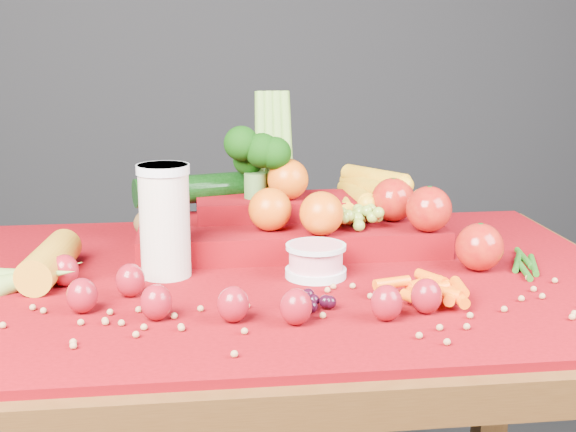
{
  "coord_description": "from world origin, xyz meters",
  "views": [
    {
      "loc": [
        -0.15,
        -1.19,
        1.14
      ],
      "look_at": [
        0.0,
        0.02,
        0.85
      ],
      "focal_mm": 50.0,
      "sensor_mm": 36.0,
      "label": 1
    }
  ],
  "objects": [
    {
      "name": "table",
      "position": [
        0.0,
        0.0,
        0.66
      ],
      "size": [
        1.1,
        0.8,
        0.75
      ],
      "color": "#3A200D",
      "rests_on": "ground"
    },
    {
      "name": "red_cloth",
      "position": [
        0.0,
        0.0,
        0.76
      ],
      "size": [
        1.05,
        0.75,
        0.01
      ],
      "primitive_type": "cube",
      "color": "#73030B",
      "rests_on": "table"
    },
    {
      "name": "milk_glass",
      "position": [
        -0.19,
        0.01,
        0.86
      ],
      "size": [
        0.08,
        0.08,
        0.17
      ],
      "rotation": [
        0.0,
        0.0,
        0.01
      ],
      "color": "beige",
      "rests_on": "red_cloth"
    },
    {
      "name": "yogurt_bowl",
      "position": [
        0.04,
        -0.02,
        0.79
      ],
      "size": [
        0.09,
        0.09,
        0.05
      ],
      "rotation": [
        0.0,
        0.0,
        0.39
      ],
      "color": "silver",
      "rests_on": "red_cloth"
    },
    {
      "name": "strawberry_scatter",
      "position": [
        -0.12,
        -0.14,
        0.79
      ],
      "size": [
        0.54,
        0.28,
        0.05
      ],
      "color": "maroon",
      "rests_on": "red_cloth"
    },
    {
      "name": "dark_grape_cluster",
      "position": [
        0.01,
        -0.17,
        0.78
      ],
      "size": [
        0.06,
        0.05,
        0.03
      ],
      "primitive_type": null,
      "color": "black",
      "rests_on": "red_cloth"
    },
    {
      "name": "soybean_scatter",
      "position": [
        0.0,
        -0.2,
        0.77
      ],
      "size": [
        0.84,
        0.24,
        0.01
      ],
      "primitive_type": null,
      "color": "#A77447",
      "rests_on": "red_cloth"
    },
    {
      "name": "corn_ear",
      "position": [
        -0.38,
        -0.01,
        0.78
      ],
      "size": [
        0.2,
        0.24,
        0.06
      ],
      "rotation": [
        0.0,
        0.0,
        1.46
      ],
      "color": "#C08928",
      "rests_on": "red_cloth"
    },
    {
      "name": "potato",
      "position": [
        -0.21,
        0.23,
        0.79
      ],
      "size": [
        0.09,
        0.07,
        0.06
      ],
      "primitive_type": "ellipsoid",
      "color": "#51361E",
      "rests_on": "red_cloth"
    },
    {
      "name": "baby_carrot_pile",
      "position": [
        0.18,
        -0.14,
        0.78
      ],
      "size": [
        0.18,
        0.17,
        0.03
      ],
      "primitive_type": null,
      "color": "#F05608",
      "rests_on": "red_cloth"
    },
    {
      "name": "green_bean_pile",
      "position": [
        0.37,
        -0.01,
        0.77
      ],
      "size": [
        0.14,
        0.12,
        0.01
      ],
      "primitive_type": null,
      "color": "#1C5513",
      "rests_on": "red_cloth"
    },
    {
      "name": "produce_mound",
      "position": [
        0.04,
        0.15,
        0.82
      ],
      "size": [
        0.59,
        0.36,
        0.27
      ],
      "color": "#73030B",
      "rests_on": "red_cloth"
    }
  ]
}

